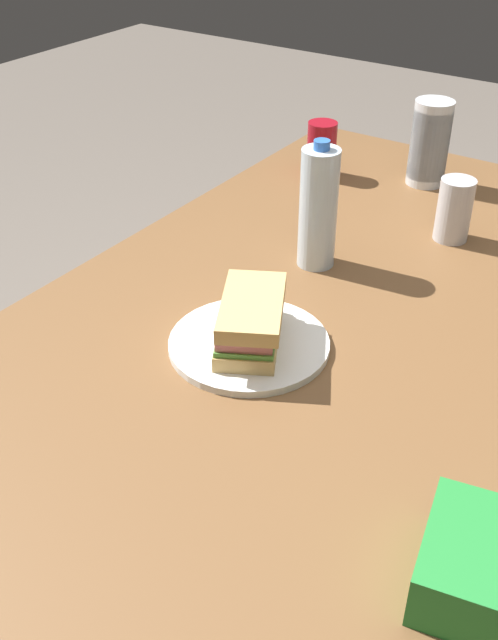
{
  "coord_description": "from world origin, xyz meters",
  "views": [
    {
      "loc": [
        0.88,
        0.37,
        1.41
      ],
      "look_at": [
        0.1,
        -0.15,
        0.78
      ],
      "focal_mm": 41.95,
      "sensor_mm": 36.0,
      "label": 1
    }
  ],
  "objects_px": {
    "dining_table": "(363,385)",
    "soda_can_silver": "(454,210)",
    "water_bottle_spare": "(318,208)",
    "sandwich": "(250,320)",
    "soda_can_red": "(322,149)",
    "paper_plate": "(249,344)",
    "plastic_cup_stack": "(430,143)"
  },
  "relations": [
    {
      "from": "paper_plate",
      "to": "soda_can_silver",
      "type": "height_order",
      "value": "soda_can_silver"
    },
    {
      "from": "dining_table",
      "to": "paper_plate",
      "type": "distance_m",
      "value": 0.2
    },
    {
      "from": "soda_can_silver",
      "to": "paper_plate",
      "type": "bearing_deg",
      "value": -13.42
    },
    {
      "from": "dining_table",
      "to": "soda_can_red",
      "type": "distance_m",
      "value": 0.68
    },
    {
      "from": "sandwich",
      "to": "soda_can_red",
      "type": "xyz_separation_m",
      "value": [
        -0.65,
        -0.24,
        0.01
      ]
    },
    {
      "from": "soda_can_red",
      "to": "water_bottle_spare",
      "type": "height_order",
      "value": "water_bottle_spare"
    },
    {
      "from": "dining_table",
      "to": "soda_can_silver",
      "type": "distance_m",
      "value": 0.43
    },
    {
      "from": "paper_plate",
      "to": "soda_can_red",
      "type": "distance_m",
      "value": 0.69
    },
    {
      "from": "paper_plate",
      "to": "plastic_cup_stack",
      "type": "bearing_deg",
      "value": -178.1
    },
    {
      "from": "paper_plate",
      "to": "soda_can_red",
      "type": "height_order",
      "value": "soda_can_red"
    },
    {
      "from": "paper_plate",
      "to": "water_bottle_spare",
      "type": "xyz_separation_m",
      "value": [
        -0.28,
        -0.05,
        0.1
      ]
    },
    {
      "from": "dining_table",
      "to": "plastic_cup_stack",
      "type": "relative_size",
      "value": 9.01
    },
    {
      "from": "water_bottle_spare",
      "to": "soda_can_silver",
      "type": "relative_size",
      "value": 1.92
    },
    {
      "from": "paper_plate",
      "to": "sandwich",
      "type": "relative_size",
      "value": 1.24
    },
    {
      "from": "dining_table",
      "to": "water_bottle_spare",
      "type": "height_order",
      "value": "water_bottle_spare"
    },
    {
      "from": "dining_table",
      "to": "plastic_cup_stack",
      "type": "distance_m",
      "value": 0.68
    },
    {
      "from": "dining_table",
      "to": "soda_can_silver",
      "type": "relative_size",
      "value": 13.67
    },
    {
      "from": "soda_can_red",
      "to": "dining_table",
      "type": "bearing_deg",
      "value": 35.77
    },
    {
      "from": "water_bottle_spare",
      "to": "soda_can_silver",
      "type": "height_order",
      "value": "water_bottle_spare"
    },
    {
      "from": "paper_plate",
      "to": "soda_can_silver",
      "type": "distance_m",
      "value": 0.53
    },
    {
      "from": "dining_table",
      "to": "soda_can_silver",
      "type": "height_order",
      "value": "soda_can_silver"
    },
    {
      "from": "soda_can_red",
      "to": "soda_can_silver",
      "type": "height_order",
      "value": "same"
    },
    {
      "from": "dining_table",
      "to": "sandwich",
      "type": "distance_m",
      "value": 0.22
    },
    {
      "from": "soda_can_silver",
      "to": "dining_table",
      "type": "bearing_deg",
      "value": 3.9
    },
    {
      "from": "soda_can_red",
      "to": "plastic_cup_stack",
      "type": "height_order",
      "value": "plastic_cup_stack"
    },
    {
      "from": "sandwich",
      "to": "soda_can_red",
      "type": "relative_size",
      "value": 1.64
    },
    {
      "from": "water_bottle_spare",
      "to": "soda_can_silver",
      "type": "xyz_separation_m",
      "value": [
        -0.23,
        0.17,
        -0.05
      ]
    },
    {
      "from": "paper_plate",
      "to": "soda_can_silver",
      "type": "bearing_deg",
      "value": 166.58
    },
    {
      "from": "plastic_cup_stack",
      "to": "soda_can_silver",
      "type": "height_order",
      "value": "plastic_cup_stack"
    },
    {
      "from": "plastic_cup_stack",
      "to": "water_bottle_spare",
      "type": "relative_size",
      "value": 0.79
    },
    {
      "from": "soda_can_red",
      "to": "plastic_cup_stack",
      "type": "distance_m",
      "value": 0.24
    },
    {
      "from": "sandwich",
      "to": "plastic_cup_stack",
      "type": "height_order",
      "value": "plastic_cup_stack"
    }
  ]
}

